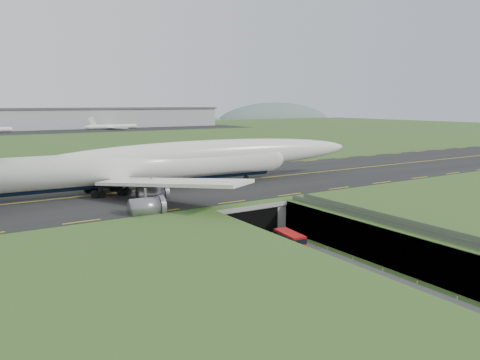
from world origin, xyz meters
TOP-DOWN VIEW (x-y plane):
  - ground at (0.00, 0.00)m, footprint 900.00×900.00m
  - airfield_deck at (0.00, 0.00)m, footprint 800.00×800.00m
  - trench_road at (0.00, -7.50)m, footprint 12.00×75.00m
  - taxiway at (0.00, 33.00)m, footprint 800.00×44.00m
  - tunnel_portal at (0.00, 16.71)m, footprint 17.00×22.30m
  - guideway at (11.00, -19.11)m, footprint 3.00×53.00m
  - jumbo_jet at (-6.85, 32.69)m, footprint 102.08×64.27m
  - shuttle_tram at (1.42, -1.54)m, footprint 3.35×7.09m
  - cargo_terminal at (-0.22, 299.41)m, footprint 320.00×67.00m
  - distant_hills at (64.38, 430.00)m, footprint 700.00×91.00m

SIDE VIEW (x-z plane):
  - distant_hills at x=64.38m, z-range -34.00..26.00m
  - ground at x=0.00m, z-range 0.00..0.00m
  - trench_road at x=0.00m, z-range 0.00..0.20m
  - shuttle_tram at x=1.42m, z-range 0.15..2.96m
  - airfield_deck at x=0.00m, z-range 0.00..6.00m
  - tunnel_portal at x=0.00m, z-range 0.33..6.33m
  - guideway at x=11.00m, z-range 1.80..8.85m
  - taxiway at x=0.00m, z-range 6.00..6.18m
  - jumbo_jet at x=-6.85m, z-range 1.10..22.38m
  - cargo_terminal at x=-0.22m, z-range 6.16..21.76m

